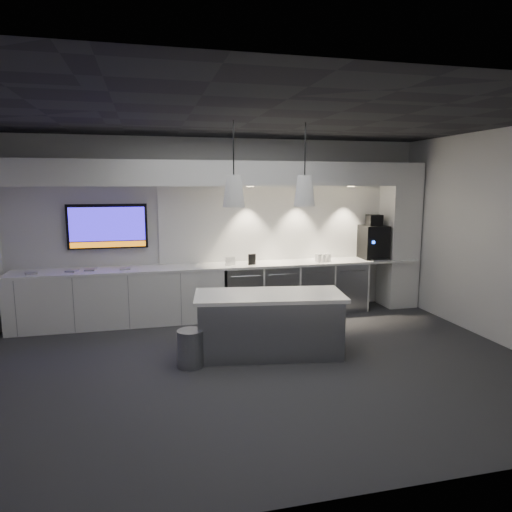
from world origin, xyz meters
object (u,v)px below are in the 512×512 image
object	(u,v)px
coffee_machine	(374,241)
bin	(191,348)
wall_tv	(108,226)
island	(269,324)

from	to	relation	value
coffee_machine	bin	bearing A→B (deg)	-146.13
wall_tv	coffee_machine	bearing A→B (deg)	-3.07
bin	coffee_machine	world-z (taller)	coffee_machine
wall_tv	bin	bearing A→B (deg)	-64.46
wall_tv	island	world-z (taller)	wall_tv
bin	coffee_machine	distance (m)	4.17
island	coffee_machine	bearing A→B (deg)	45.63
island	bin	bearing A→B (deg)	-161.84
island	bin	size ratio (longest dim) A/B	4.42
wall_tv	bin	distance (m)	2.85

